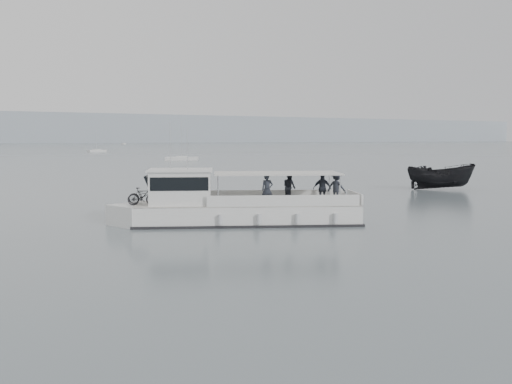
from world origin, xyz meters
TOP-DOWN VIEW (x-y plane):
  - ground at (0.00, 0.00)m, footprint 1400.00×1400.00m
  - tour_boat at (2.43, 0.49)m, footprint 12.30×7.59m
  - dark_motorboat at (26.96, 9.11)m, footprint 6.03×4.79m

SIDE VIEW (x-z plane):
  - ground at x=0.00m, z-range 0.00..0.00m
  - tour_boat at x=2.43m, z-range -1.81..3.57m
  - dark_motorboat at x=26.96m, z-range 0.00..2.21m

